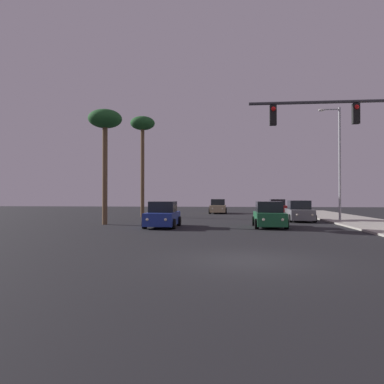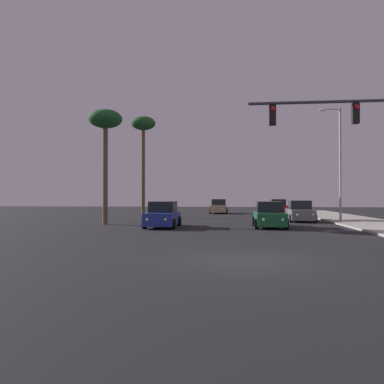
% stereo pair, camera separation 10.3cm
% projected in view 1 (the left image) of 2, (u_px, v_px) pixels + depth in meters
% --- Properties ---
extents(ground_plane, '(120.00, 120.00, 0.00)m').
position_uv_depth(ground_plane, '(249.00, 260.00, 11.78)').
color(ground_plane, black).
extents(car_green, '(2.04, 4.31, 1.68)m').
position_uv_depth(car_green, '(269.00, 216.00, 24.32)').
color(car_green, '#195933').
rests_on(car_green, ground).
extents(car_tan, '(2.04, 4.31, 1.68)m').
position_uv_depth(car_tan, '(218.00, 207.00, 44.23)').
color(car_tan, tan).
rests_on(car_tan, ground).
extents(car_blue, '(2.04, 4.32, 1.68)m').
position_uv_depth(car_blue, '(163.00, 215.00, 24.43)').
color(car_blue, navy).
rests_on(car_blue, ground).
extents(car_grey, '(2.04, 4.34, 1.68)m').
position_uv_depth(car_grey, '(299.00, 212.00, 30.11)').
color(car_grey, slate).
rests_on(car_grey, ground).
extents(car_red, '(2.04, 4.33, 1.68)m').
position_uv_depth(car_red, '(277.00, 207.00, 43.14)').
color(car_red, maroon).
rests_on(car_red, ground).
extents(traffic_light_mast, '(7.31, 0.36, 6.50)m').
position_uv_depth(traffic_light_mast, '(366.00, 135.00, 16.46)').
color(traffic_light_mast, '#38383D').
rests_on(traffic_light_mast, sidewalk_right).
extents(street_lamp, '(1.74, 0.24, 9.00)m').
position_uv_depth(street_lamp, '(338.00, 157.00, 29.77)').
color(street_lamp, '#99999E').
rests_on(street_lamp, sidewalk_right).
extents(palm_tree_mid, '(2.40, 2.40, 9.86)m').
position_uv_depth(palm_tree_mid, '(143.00, 130.00, 36.66)').
color(palm_tree_mid, brown).
rests_on(palm_tree_mid, ground).
extents(palm_tree_near, '(2.40, 2.40, 8.23)m').
position_uv_depth(palm_tree_near, '(105.00, 125.00, 26.73)').
color(palm_tree_near, brown).
rests_on(palm_tree_near, ground).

